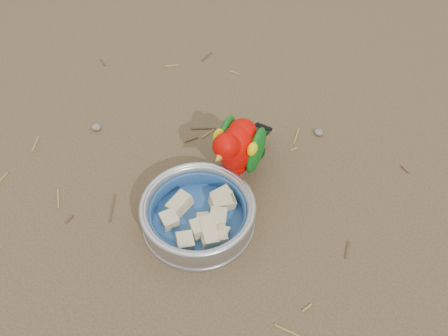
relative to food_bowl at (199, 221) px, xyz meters
The scene contains 6 objects.
ground 0.11m from the food_bowl, 148.85° to the left, with size 60.00×60.00×0.00m, color brown.
food_bowl is the anchor object (origin of this frame).
bowl_wall 0.03m from the food_bowl, ahead, with size 0.22×0.22×0.04m, color #B2B2BA, non-canonical shape.
fruit_wedges 0.02m from the food_bowl, 90.00° to the right, with size 0.13×0.13×0.03m, color #CEB789, non-canonical shape.
lory_parrot 0.16m from the food_bowl, 92.13° to the left, with size 0.09×0.20×0.16m, color #C60500, non-canonical shape.
ground_debris 0.20m from the food_bowl, 128.88° to the left, with size 0.90×0.80×0.01m, color olive, non-canonical shape.
Camera 1 is at (0.46, -0.49, 0.81)m, focal length 40.00 mm.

